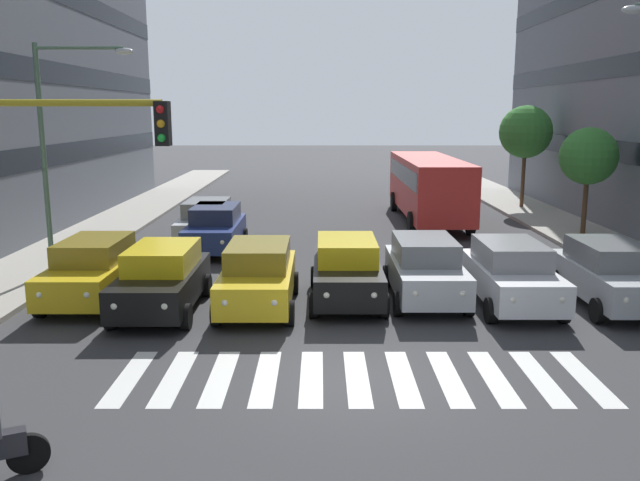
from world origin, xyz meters
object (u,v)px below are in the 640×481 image
at_px(car_row2_1, 207,222).
at_px(street_tree_2, 589,157).
at_px(car_4, 258,276).
at_px(car_3, 347,270).
at_px(bus_behind_traffic, 428,182).
at_px(street_tree_3, 526,132).
at_px(car_5, 162,278).
at_px(car_2, 425,269).
at_px(car_row2_0, 216,228).
at_px(street_lamp_right, 58,135).
at_px(car_0, 610,274).
at_px(car_6, 94,270).
at_px(car_1, 511,274).

relative_size(car_row2_1, street_tree_2, 1.01).
height_order(car_4, car_row2_1, same).
bearing_deg(car_3, bus_behind_traffic, -107.92).
relative_size(car_4, street_tree_3, 0.83).
bearing_deg(car_row2_1, car_5, 92.30).
distance_m(car_2, car_row2_0, 9.33).
xyz_separation_m(car_4, street_lamp_right, (6.34, -3.35, 3.57)).
bearing_deg(car_5, street_lamp_right, -43.30).
relative_size(car_0, car_row2_1, 1.00).
relative_size(street_tree_2, street_tree_3, 0.82).
xyz_separation_m(car_3, car_4, (2.37, 0.65, 0.00)).
bearing_deg(car_row2_1, car_6, 77.68).
bearing_deg(bus_behind_traffic, car_3, 72.08).
bearing_deg(car_3, street_tree_2, -137.45).
distance_m(car_0, car_2, 4.90).
xyz_separation_m(car_0, street_tree_3, (-2.99, -17.71, 3.20)).
distance_m(car_3, car_4, 2.46).
relative_size(street_lamp_right, street_tree_3, 1.32).
height_order(bus_behind_traffic, street_tree_3, street_tree_3).
distance_m(car_2, car_row2_1, 10.78).
bearing_deg(car_0, bus_behind_traffic, -79.31).
distance_m(car_1, car_row2_0, 11.39).
height_order(car_2, car_4, same).
height_order(car_2, street_tree_2, street_tree_2).
height_order(car_row2_0, street_lamp_right, street_lamp_right).
xyz_separation_m(car_5, street_lamp_right, (3.86, -3.64, 3.57)).
bearing_deg(car_row2_0, car_6, 70.37).
xyz_separation_m(car_1, bus_behind_traffic, (0.00, -14.01, 0.97)).
bearing_deg(car_row2_1, bus_behind_traffic, -149.79).
bearing_deg(car_2, street_tree_3, -114.63).
bearing_deg(car_0, car_1, -0.44).
height_order(car_4, bus_behind_traffic, bus_behind_traffic).
height_order(car_4, car_6, same).
bearing_deg(car_row2_1, car_4, 108.17).
xyz_separation_m(car_4, car_row2_0, (2.26, -7.18, 0.00)).
height_order(car_3, car_5, same).
relative_size(car_1, car_row2_1, 1.00).
distance_m(car_2, car_3, 2.18).
bearing_deg(car_row2_0, car_3, 125.34).
xyz_separation_m(car_row2_0, street_lamp_right, (4.08, 3.83, 3.57)).
bearing_deg(car_6, car_row2_1, -102.32).
xyz_separation_m(car_5, car_row2_1, (0.36, -8.93, 0.00)).
height_order(car_0, car_row2_0, same).
height_order(car_3, street_lamp_right, street_lamp_right).
relative_size(car_0, car_4, 1.00).
relative_size(car_5, car_row2_0, 1.00).
xyz_separation_m(car_5, car_6, (2.10, -0.95, 0.00)).
bearing_deg(car_3, car_1, 174.55).
height_order(car_1, car_3, same).
bearing_deg(street_lamp_right, car_5, 136.70).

